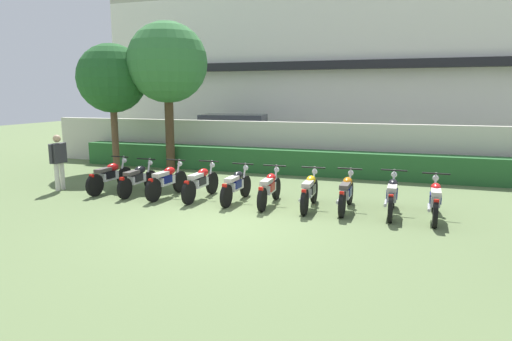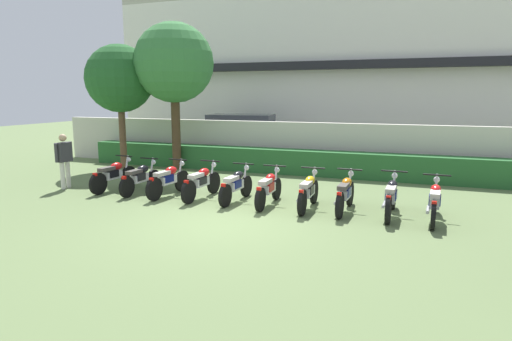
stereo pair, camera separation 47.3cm
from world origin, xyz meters
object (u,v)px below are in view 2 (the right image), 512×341
object	(u,v)px
motorcycle_in_row_0	(114,175)
tree_near_inspector	(120,79)
motorcycle_in_row_1	(140,178)
motorcycle_in_row_4	(236,185)
motorcycle_in_row_2	(168,180)
motorcycle_in_row_5	(269,188)
motorcycle_in_row_9	(435,201)
motorcycle_in_row_8	(391,197)
motorcycle_in_row_3	(201,182)
tree_far_side	(174,63)
motorcycle_in_row_7	(345,193)
parked_car	(245,137)
inspector_person	(64,157)
motorcycle_in_row_6	(308,191)

from	to	relation	value
motorcycle_in_row_0	tree_near_inspector	bearing A→B (deg)	37.16
tree_near_inspector	motorcycle_in_row_1	xyz separation A→B (m)	(3.13, -3.38, -2.85)
tree_near_inspector	motorcycle_in_row_4	distance (m)	7.48
motorcycle_in_row_2	motorcycle_in_row_4	distance (m)	1.98
motorcycle_in_row_2	motorcycle_in_row_4	world-z (taller)	motorcycle_in_row_2
motorcycle_in_row_0	motorcycle_in_row_5	bearing A→B (deg)	-86.77
tree_near_inspector	motorcycle_in_row_9	xyz separation A→B (m)	(10.79, -3.47, -2.84)
tree_near_inspector	motorcycle_in_row_8	bearing A→B (deg)	-18.92
motorcycle_in_row_1	motorcycle_in_row_3	world-z (taller)	motorcycle_in_row_3
tree_far_side	motorcycle_in_row_4	xyz separation A→B (m)	(4.05, -3.86, -3.38)
motorcycle_in_row_7	motorcycle_in_row_3	bearing A→B (deg)	91.33
motorcycle_in_row_8	motorcycle_in_row_2	bearing A→B (deg)	91.45
parked_car	motorcycle_in_row_3	xyz separation A→B (m)	(1.73, -7.31, -0.49)
tree_near_inspector	motorcycle_in_row_1	world-z (taller)	tree_near_inspector
motorcycle_in_row_4	motorcycle_in_row_8	world-z (taller)	motorcycle_in_row_8
inspector_person	motorcycle_in_row_0	bearing A→B (deg)	10.21
motorcycle_in_row_7	inspector_person	size ratio (longest dim) A/B	1.17
motorcycle_in_row_1	inspector_person	xyz separation A→B (m)	(-2.44, -0.26, 0.51)
motorcycle_in_row_3	motorcycle_in_row_5	bearing A→B (deg)	-88.97
tree_far_side	motorcycle_in_row_8	world-z (taller)	tree_far_side
tree_near_inspector	motorcycle_in_row_3	distance (m)	6.69
tree_near_inspector	motorcycle_in_row_6	size ratio (longest dim) A/B	2.47
motorcycle_in_row_2	motorcycle_in_row_4	size ratio (longest dim) A/B	1.02
motorcycle_in_row_5	inspector_person	world-z (taller)	inspector_person
motorcycle_in_row_0	motorcycle_in_row_4	world-z (taller)	motorcycle_in_row_0
motorcycle_in_row_0	motorcycle_in_row_8	distance (m)	7.67
motorcycle_in_row_3	motorcycle_in_row_7	distance (m)	3.80
motorcycle_in_row_0	tree_far_side	bearing A→B (deg)	7.00
motorcycle_in_row_2	inspector_person	distance (m)	3.42
motorcycle_in_row_3	inspector_person	distance (m)	4.38
motorcycle_in_row_9	motorcycle_in_row_5	bearing A→B (deg)	91.79
motorcycle_in_row_5	motorcycle_in_row_8	bearing A→B (deg)	-89.97
tree_near_inspector	tree_far_side	xyz separation A→B (m)	(2.00, 0.49, 0.54)
motorcycle_in_row_9	inspector_person	bearing A→B (deg)	93.59
parked_car	motorcycle_in_row_7	size ratio (longest dim) A/B	2.51
tree_far_side	motorcycle_in_row_3	xyz separation A→B (m)	(3.04, -3.85, -3.37)
motorcycle_in_row_0	motorcycle_in_row_9	size ratio (longest dim) A/B	0.96
motorcycle_in_row_2	motorcycle_in_row_3	world-z (taller)	motorcycle_in_row_2
tree_far_side	motorcycle_in_row_3	world-z (taller)	tree_far_side
tree_near_inspector	motorcycle_in_row_1	distance (m)	5.42
tree_far_side	motorcycle_in_row_0	world-z (taller)	tree_far_side
motorcycle_in_row_9	motorcycle_in_row_7	bearing A→B (deg)	89.47
motorcycle_in_row_8	inspector_person	bearing A→B (deg)	92.63
motorcycle_in_row_5	motorcycle_in_row_7	xyz separation A→B (m)	(1.89, 0.05, 0.01)
tree_far_side	motorcycle_in_row_6	size ratio (longest dim) A/B	2.87
parked_car	inspector_person	size ratio (longest dim) A/B	2.94
motorcycle_in_row_2	motorcycle_in_row_9	distance (m)	6.72
motorcycle_in_row_2	motorcycle_in_row_4	xyz separation A→B (m)	(1.98, 0.06, -0.01)
motorcycle_in_row_5	motorcycle_in_row_6	distance (m)	1.02
motorcycle_in_row_6	motorcycle_in_row_8	world-z (taller)	motorcycle_in_row_8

